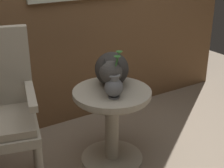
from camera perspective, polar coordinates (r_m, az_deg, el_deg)
wicker_side_table at (r=2.37m, az=0.00°, el=-5.41°), size 0.55×0.55×0.58m
cat at (r=2.31m, az=-0.07°, el=2.53°), size 0.37×0.49×0.26m
pewter_vase_with_ivy at (r=2.15m, az=0.33°, el=-0.21°), size 0.14×0.12×0.31m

